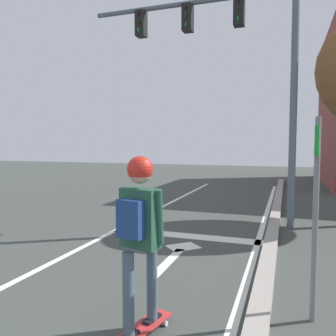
# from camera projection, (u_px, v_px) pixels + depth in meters

# --- Properties ---
(lane_line_center) EXTENTS (0.12, 20.00, 0.01)m
(lane_line_center) POSITION_uv_depth(u_px,v_px,m) (98.00, 239.00, 6.83)
(lane_line_center) COLOR silver
(lane_line_center) RESTS_ON ground
(lane_line_curbside) EXTENTS (0.12, 20.00, 0.01)m
(lane_line_curbside) POSITION_uv_depth(u_px,v_px,m) (254.00, 256.00, 5.83)
(lane_line_curbside) COLOR silver
(lane_line_curbside) RESTS_ON ground
(stop_bar) EXTENTS (3.19, 0.40, 0.01)m
(stop_bar) POSITION_uv_depth(u_px,v_px,m) (186.00, 236.00, 7.10)
(stop_bar) COLOR silver
(stop_bar) RESTS_ON ground
(lane_arrow_stem) EXTENTS (0.16, 1.40, 0.01)m
(lane_arrow_stem) POSITION_uv_depth(u_px,v_px,m) (168.00, 262.00, 5.55)
(lane_arrow_stem) COLOR silver
(lane_arrow_stem) RESTS_ON ground
(lane_arrow_head) EXTENTS (0.71, 0.71, 0.01)m
(lane_arrow_head) POSITION_uv_depth(u_px,v_px,m) (183.00, 247.00, 6.35)
(lane_arrow_head) COLOR silver
(lane_arrow_head) RESTS_ON ground
(curb_strip) EXTENTS (0.24, 24.00, 0.14)m
(curb_strip) POSITION_uv_depth(u_px,v_px,m) (269.00, 254.00, 5.74)
(curb_strip) COLOR #9C948A
(curb_strip) RESTS_ON ground
(skateboard) EXTENTS (0.41, 0.89, 0.08)m
(skateboard) POSITION_uv_depth(u_px,v_px,m) (141.00, 330.00, 3.40)
(skateboard) COLOR #BA2D2D
(skateboard) RESTS_ON ground
(skater) EXTENTS (0.46, 0.63, 1.72)m
(skater) POSITION_uv_depth(u_px,v_px,m) (139.00, 220.00, 3.31)
(skater) COLOR #415564
(skater) RESTS_ON skateboard
(traffic_signal_mast) EXTENTS (5.01, 0.34, 5.53)m
(traffic_signal_mast) POSITION_uv_depth(u_px,v_px,m) (229.00, 49.00, 8.02)
(traffic_signal_mast) COLOR #545F67
(traffic_signal_mast) RESTS_ON ground
(street_sign_post) EXTENTS (0.09, 0.44, 2.20)m
(street_sign_post) POSITION_uv_depth(u_px,v_px,m) (316.00, 189.00, 3.60)
(street_sign_post) COLOR slate
(street_sign_post) RESTS_ON ground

